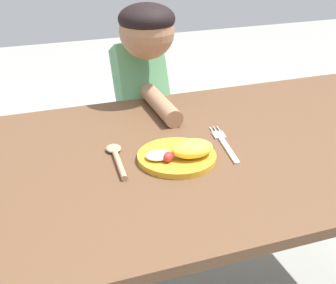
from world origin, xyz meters
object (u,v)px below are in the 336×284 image
Objects in this scene: plate at (180,154)px; fork at (224,143)px; spoon at (117,157)px; person at (143,115)px.

fork is (0.15, 0.05, -0.02)m from plate.
spoon is (-0.30, 0.02, 0.00)m from fork.
person reaches higher than spoon.
spoon is at bearing 96.19° from fork.
spoon is 0.19× the size of person.
person reaches higher than plate.
fork is 1.22× the size of spoon.
fork is 0.23× the size of person.
spoon is (-0.15, 0.06, -0.01)m from plate.
plate is 1.08× the size of spoon.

